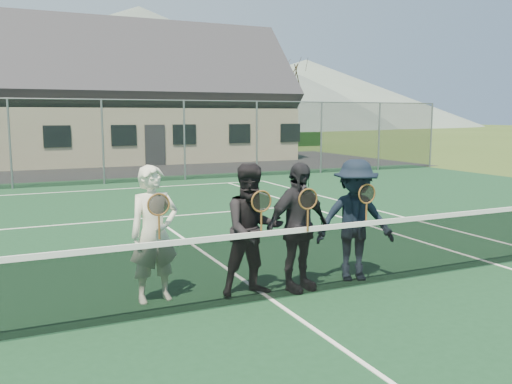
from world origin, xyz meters
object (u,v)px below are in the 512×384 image
(clubhouse, at_px, (145,87))
(player_b, at_px, (253,230))
(player_a, at_px, (154,234))
(tennis_net, at_px, (272,262))
(player_d, at_px, (355,220))
(player_c, at_px, (298,227))

(clubhouse, distance_m, player_b, 24.23)
(player_a, bearing_deg, tennis_net, -23.91)
(player_d, bearing_deg, player_a, 173.90)
(player_a, bearing_deg, player_b, -13.26)
(clubhouse, distance_m, player_d, 24.01)
(clubhouse, bearing_deg, player_b, -99.89)
(player_c, bearing_deg, clubhouse, 81.67)
(player_b, bearing_deg, player_c, -7.51)
(clubhouse, relative_size, player_a, 8.67)
(clubhouse, height_order, player_c, clubhouse)
(tennis_net, distance_m, clubhouse, 24.57)
(player_b, bearing_deg, clubhouse, 80.11)
(player_c, bearing_deg, player_d, 4.16)
(player_d, bearing_deg, clubhouse, 84.04)
(player_b, relative_size, player_c, 1.00)
(tennis_net, bearing_deg, player_c, 24.34)
(tennis_net, bearing_deg, player_b, 111.39)
(clubhouse, xyz_separation_m, player_b, (-4.13, -23.68, -3.07))
(player_b, bearing_deg, tennis_net, -68.61)
(player_b, distance_m, player_c, 0.65)
(player_a, bearing_deg, player_c, -11.35)
(tennis_net, relative_size, player_d, 6.49)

